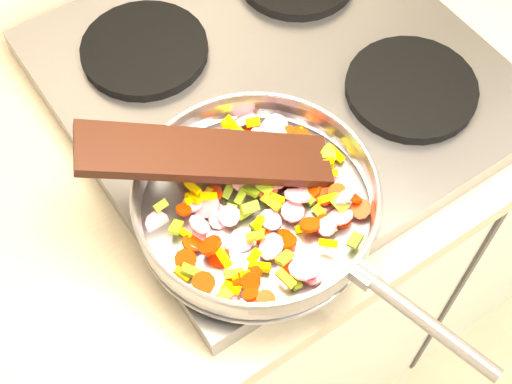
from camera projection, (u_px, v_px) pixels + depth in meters
base_cabinet at (512, 88)px, 1.69m from camera, size 3.00×0.65×0.86m
cooktop at (275, 81)px, 1.06m from camera, size 0.60×0.60×0.04m
grate_fl at (249, 181)px, 0.94m from camera, size 0.19×0.19×0.02m
grate_fr at (411, 88)px, 1.02m from camera, size 0.19×0.19×0.02m
grate_bl at (144, 49)px, 1.06m from camera, size 0.19×0.19×0.02m
saute_pan at (257, 201)px, 0.88m from camera, size 0.34×0.50×0.06m
vegetable_heap at (262, 201)px, 0.89m from camera, size 0.28×0.27×0.05m
wooden_spatula at (208, 155)px, 0.86m from camera, size 0.31×0.20×0.11m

